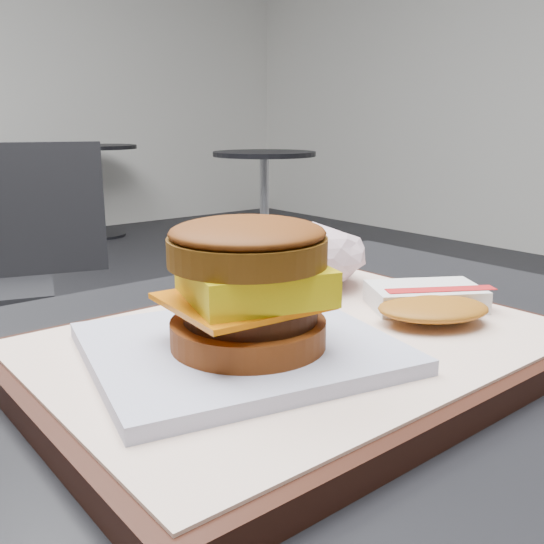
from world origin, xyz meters
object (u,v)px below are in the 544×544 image
Objects in this scene: serving_tray at (299,350)px; crumpled_wrapper at (303,256)px; breakfast_sandwich at (246,300)px; hash_brown at (428,302)px; neighbor_chair at (0,270)px.

serving_tray is 0.14m from crumpled_wrapper.
serving_tray is 1.70× the size of breakfast_sandwich.
hash_brown is 0.15× the size of neighbor_chair.
serving_tray is 2.91× the size of crumpled_wrapper.
breakfast_sandwich is 0.18m from crumpled_wrapper.
neighbor_chair is at bearing 86.81° from hash_brown.
hash_brown is at bearing -80.00° from crumpled_wrapper.
serving_tray is 0.43× the size of neighbor_chair.
breakfast_sandwich reaches higher than crumpled_wrapper.
neighbor_chair is (0.26, 1.56, -0.32)m from breakfast_sandwich.
crumpled_wrapper reaches higher than hash_brown.
crumpled_wrapper is 1.49m from neighbor_chair.
serving_tray is at bearing -133.01° from crumpled_wrapper.
serving_tray is 2.81× the size of hash_brown.
breakfast_sandwich is 1.65× the size of hash_brown.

